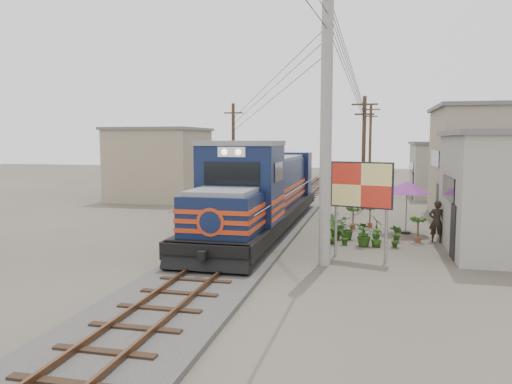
% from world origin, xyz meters
% --- Properties ---
extents(ground, '(120.00, 120.00, 0.00)m').
position_xyz_m(ground, '(0.00, 0.00, 0.00)').
color(ground, '#473F35').
rests_on(ground, ground).
extents(ballast, '(3.60, 70.00, 0.16)m').
position_xyz_m(ballast, '(0.00, 10.00, 0.08)').
color(ballast, '#595651').
rests_on(ballast, ground).
extents(track, '(1.15, 70.00, 0.12)m').
position_xyz_m(track, '(0.00, 10.00, 0.26)').
color(track, '#51331E').
rests_on(track, ground).
extents(locomotive, '(3.09, 16.82, 4.17)m').
position_xyz_m(locomotive, '(0.00, 5.29, 1.80)').
color(locomotive, black).
rests_on(locomotive, ground).
extents(utility_pole_main, '(0.40, 0.40, 10.00)m').
position_xyz_m(utility_pole_main, '(3.50, -0.50, 5.00)').
color(utility_pole_main, '#9E9B93').
rests_on(utility_pole_main, ground).
extents(wooden_pole_mid, '(1.60, 0.24, 7.00)m').
position_xyz_m(wooden_pole_mid, '(4.50, 14.00, 3.68)').
color(wooden_pole_mid, '#4C3826').
rests_on(wooden_pole_mid, ground).
extents(wooden_pole_far, '(1.60, 0.24, 7.50)m').
position_xyz_m(wooden_pole_far, '(4.80, 28.00, 3.93)').
color(wooden_pole_far, '#4C3826').
rests_on(wooden_pole_far, ground).
extents(wooden_pole_left, '(1.60, 0.24, 7.00)m').
position_xyz_m(wooden_pole_left, '(-5.00, 18.00, 3.68)').
color(wooden_pole_left, '#4C3826').
rests_on(wooden_pole_left, ground).
extents(power_lines, '(9.65, 19.00, 3.30)m').
position_xyz_m(power_lines, '(-0.14, 8.49, 7.56)').
color(power_lines, black).
rests_on(power_lines, ground).
extents(shophouse_back, '(6.30, 6.30, 4.20)m').
position_xyz_m(shophouse_back, '(11.00, 22.00, 2.11)').
color(shophouse_back, gray).
rests_on(shophouse_back, ground).
extents(shophouse_left, '(6.30, 6.30, 5.20)m').
position_xyz_m(shophouse_left, '(-10.00, 16.00, 2.61)').
color(shophouse_left, gray).
rests_on(shophouse_left, ground).
extents(billboard, '(2.24, 0.76, 3.56)m').
position_xyz_m(billboard, '(4.69, 0.68, 2.63)').
color(billboard, '#99999E').
rests_on(billboard, ground).
extents(market_umbrella, '(2.87, 2.87, 2.46)m').
position_xyz_m(market_umbrella, '(6.63, 6.21, 2.16)').
color(market_umbrella, black).
rests_on(market_umbrella, ground).
extents(vendor, '(0.66, 0.44, 1.78)m').
position_xyz_m(vendor, '(7.77, 4.50, 0.89)').
color(vendor, black).
rests_on(vendor, ground).
extents(plant_nursery, '(3.32, 3.31, 1.13)m').
position_xyz_m(plant_nursery, '(4.37, 3.90, 0.47)').
color(plant_nursery, '#274D16').
rests_on(plant_nursery, ground).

